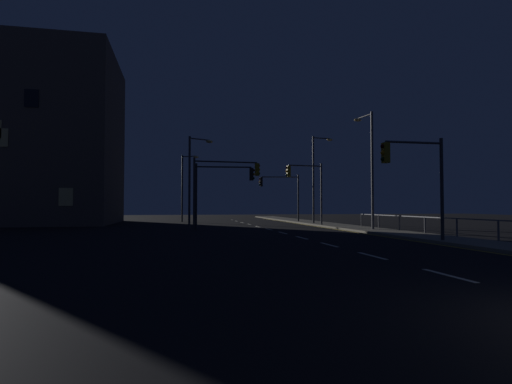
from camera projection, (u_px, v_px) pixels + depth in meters
ground_plane at (299, 237)px, 22.29m from camera, size 112.00×112.00×0.00m
sidewalk_right at (404, 234)px, 23.58m from camera, size 2.84×77.00×0.14m
lane_markings_center at (283, 233)px, 25.72m from camera, size 0.14×50.00×0.01m
lane_edge_line at (343, 231)px, 28.15m from camera, size 0.14×53.00×0.01m
traffic_light_overhead_east at (415, 168)px, 18.65m from camera, size 3.22×0.34×4.86m
traffic_light_mid_left at (223, 182)px, 29.66m from camera, size 4.44×0.60×4.92m
traffic_light_far_center at (306, 181)px, 33.78m from camera, size 3.37×0.63×5.29m
traffic_light_far_left at (224, 179)px, 29.69m from camera, size 5.10×0.54×5.31m
traffic_light_near_left at (280, 188)px, 41.63m from camera, size 4.19×0.83×4.89m
street_lamp_mid_block at (370, 160)px, 28.01m from camera, size 0.64×1.91×8.24m
street_lamp_across_street at (193, 173)px, 31.23m from camera, size 1.97×1.02×7.22m
street_lamp_corner at (185, 182)px, 43.10m from camera, size 1.81×1.20×7.26m
street_lamp_median at (316, 171)px, 37.66m from camera, size 2.12×0.46×8.24m
barrier_fence at (498, 225)px, 18.29m from camera, size 0.09×27.74×0.98m
building_distant at (29, 139)px, 38.66m from camera, size 16.18×13.13×16.60m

